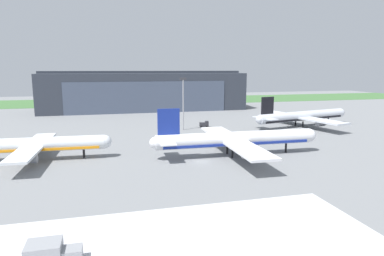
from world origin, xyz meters
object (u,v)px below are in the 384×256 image
airliner_far_right (302,116)px  maintenance_hangar (145,91)px  apron_light_mast (183,100)px  airliner_near_left (236,139)px  baggage_tug (204,124)px  airliner_near_right (36,145)px

airliner_far_right → maintenance_hangar: bearing=127.2°
airliner_far_right → apron_light_mast: 47.07m
apron_light_mast → airliner_near_left: bearing=-82.9°
airliner_far_right → baggage_tug: airliner_far_right is taller
maintenance_hangar → airliner_near_left: maintenance_hangar is taller
airliner_far_right → airliner_near_right: airliner_far_right is taller
maintenance_hangar → apron_light_mast: bearing=-84.5°
maintenance_hangar → apron_light_mast: (6.36, -66.23, 1.13)m
airliner_near_left → baggage_tug: size_ratio=11.94×
airliner_far_right → baggage_tug: size_ratio=11.78×
baggage_tug → airliner_near_right: bearing=-146.2°
airliner_near_left → apron_light_mast: size_ratio=2.36×
airliner_near_left → apron_light_mast: 39.83m
airliner_far_right → apron_light_mast: bearing=175.9°
airliner_near_left → baggage_tug: 42.92m
airliner_near_right → baggage_tug: (52.75, 35.27, -2.65)m
maintenance_hangar → airliner_near_right: bearing=-110.9°
airliner_near_right → apron_light_mast: apron_light_mast is taller
airliner_far_right → airliner_near_left: airliner_near_left is taller
airliner_far_right → apron_light_mast: (-46.40, 3.33, 7.19)m
maintenance_hangar → apron_light_mast: maintenance_hangar is taller
maintenance_hangar → baggage_tug: size_ratio=28.32×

